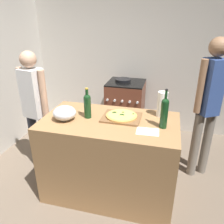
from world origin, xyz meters
TOP-DOWN VIEW (x-y plane):
  - ground_plane at (0.00, 1.21)m, footprint 3.86×3.02m
  - kitchen_wall_rear at (0.00, 2.47)m, footprint 3.86×0.10m
  - counter at (0.14, 0.67)m, footprint 1.42×0.78m
  - cutting_board at (0.25, 0.74)m, footprint 0.40×0.32m
  - pizza at (0.25, 0.74)m, footprint 0.33×0.33m
  - mixing_bowl at (-0.31, 0.57)m, footprint 0.24×0.24m
  - paper_towel_roll at (0.66, 0.90)m, footprint 0.11×0.11m
  - wine_bottle_dark at (0.69, 0.64)m, footprint 0.07×0.07m
  - wine_bottle_green at (-0.10, 0.67)m, footprint 0.07×0.07m
  - recipe_sheet at (0.55, 0.52)m, footprint 0.22×0.16m
  - stove at (0.04, 2.07)m, footprint 0.59×0.58m
  - person_in_stripes at (-0.85, 0.87)m, footprint 0.40×0.24m
  - person_in_red at (1.17, 1.26)m, footprint 0.32×0.27m

SIDE VIEW (x-z plane):
  - ground_plane at x=0.00m, z-range -0.02..0.00m
  - counter at x=0.14m, z-range 0.00..0.93m
  - stove at x=0.04m, z-range -0.02..0.96m
  - person_in_stripes at x=-0.85m, z-range 0.12..1.69m
  - recipe_sheet at x=0.55m, z-range 0.93..0.93m
  - cutting_board at x=0.25m, z-range 0.93..0.95m
  - pizza at x=0.25m, z-range 0.95..0.97m
  - person_in_red at x=1.17m, z-range 0.13..1.86m
  - mixing_bowl at x=-0.31m, z-range 0.93..1.08m
  - paper_towel_roll at x=0.66m, z-range 0.93..1.20m
  - wine_bottle_green at x=-0.10m, z-range 0.91..1.24m
  - wine_bottle_dark at x=0.69m, z-range 0.90..1.29m
  - kitchen_wall_rear at x=0.00m, z-range 0.00..2.60m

